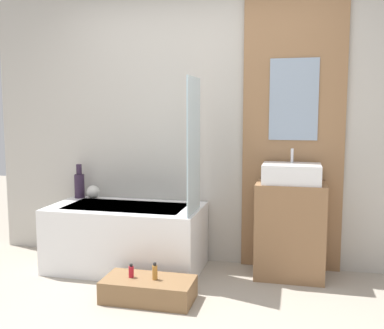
# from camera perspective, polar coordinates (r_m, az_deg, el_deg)

# --- Properties ---
(wall_tiled_back) EXTENTS (4.20, 0.06, 2.60)m
(wall_tiled_back) POSITION_cam_1_polar(r_m,az_deg,el_deg) (4.20, 1.43, 5.16)
(wall_tiled_back) COLOR #B7B2A8
(wall_tiled_back) RESTS_ON ground_plane
(wall_wood_accent) EXTENTS (0.88, 0.04, 2.60)m
(wall_wood_accent) POSITION_cam_1_polar(r_m,az_deg,el_deg) (4.06, 12.72, 5.09)
(wall_wood_accent) COLOR #8E6642
(wall_wood_accent) RESTS_ON ground_plane
(bathtub) EXTENTS (1.36, 0.71, 0.58)m
(bathtub) POSITION_cam_1_polar(r_m,az_deg,el_deg) (4.14, -8.33, -9.10)
(bathtub) COLOR white
(bathtub) RESTS_ON ground_plane
(glass_shower_screen) EXTENTS (0.01, 0.44, 1.12)m
(glass_shower_screen) POSITION_cam_1_polar(r_m,az_deg,el_deg) (3.69, 0.22, 2.38)
(glass_shower_screen) COLOR silver
(glass_shower_screen) RESTS_ON bathtub
(wooden_step_bench) EXTENTS (0.68, 0.34, 0.17)m
(wooden_step_bench) POSITION_cam_1_polar(r_m,az_deg,el_deg) (3.53, -5.54, -15.52)
(wooden_step_bench) COLOR olive
(wooden_step_bench) RESTS_ON ground_plane
(vanity_cabinet) EXTENTS (0.58, 0.41, 0.82)m
(vanity_cabinet) POSITION_cam_1_polar(r_m,az_deg,el_deg) (3.97, 12.33, -8.14)
(vanity_cabinet) COLOR #8E6642
(vanity_cabinet) RESTS_ON ground_plane
(sink) EXTENTS (0.48, 0.36, 0.28)m
(sink) POSITION_cam_1_polar(r_m,az_deg,el_deg) (3.87, 12.52, -1.12)
(sink) COLOR white
(sink) RESTS_ON vanity_cabinet
(vase_tall_dark) EXTENTS (0.10, 0.10, 0.33)m
(vase_tall_dark) POSITION_cam_1_polar(r_m,az_deg,el_deg) (4.52, -14.11, -2.44)
(vase_tall_dark) COLOR #2D1E33
(vase_tall_dark) RESTS_ON bathtub
(vase_round_light) EXTENTS (0.13, 0.13, 0.13)m
(vase_round_light) POSITION_cam_1_polar(r_m,az_deg,el_deg) (4.45, -12.44, -3.45)
(vase_round_light) COLOR silver
(vase_round_light) RESTS_ON bathtub
(bottle_soap_primary) EXTENTS (0.04, 0.04, 0.10)m
(bottle_soap_primary) POSITION_cam_1_polar(r_m,az_deg,el_deg) (3.53, -7.73, -13.30)
(bottle_soap_primary) COLOR #B21928
(bottle_soap_primary) RESTS_ON wooden_step_bench
(bottle_soap_secondary) EXTENTS (0.04, 0.04, 0.13)m
(bottle_soap_secondary) POSITION_cam_1_polar(r_m,az_deg,el_deg) (3.46, -4.74, -13.45)
(bottle_soap_secondary) COLOR #B2752D
(bottle_soap_secondary) RESTS_ON wooden_step_bench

